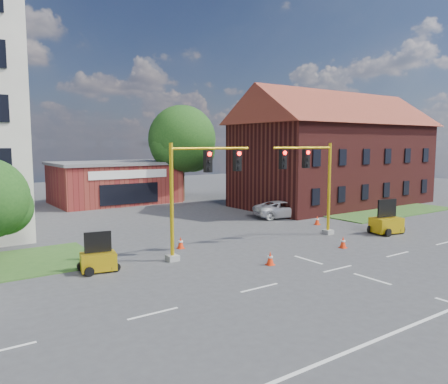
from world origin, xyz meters
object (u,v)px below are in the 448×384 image
(trailer_west, at_px, (98,260))
(trailer_east, at_px, (386,223))
(signal_mast_west, at_px, (199,185))
(pickup_white, at_px, (284,209))
(signal_mast_east, at_px, (312,178))

(trailer_west, distance_m, trailer_east, 19.43)
(trailer_west, relative_size, trailer_east, 0.82)
(signal_mast_west, relative_size, trailer_west, 3.32)
(pickup_white, bearing_deg, signal_mast_west, 134.52)
(signal_mast_east, bearing_deg, trailer_west, 178.67)
(signal_mast_west, xyz_separation_m, signal_mast_east, (8.71, 0.00, 0.00))
(pickup_white, bearing_deg, trailer_east, -156.03)
(signal_mast_west, relative_size, signal_mast_east, 1.00)
(signal_mast_east, bearing_deg, pickup_white, 60.60)
(signal_mast_east, relative_size, trailer_west, 3.32)
(signal_mast_west, bearing_deg, trailer_east, -8.97)
(signal_mast_east, distance_m, trailer_west, 14.60)
(pickup_white, bearing_deg, trailer_west, 125.79)
(trailer_west, height_order, pickup_white, trailer_west)
(signal_mast_west, relative_size, trailer_east, 2.73)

